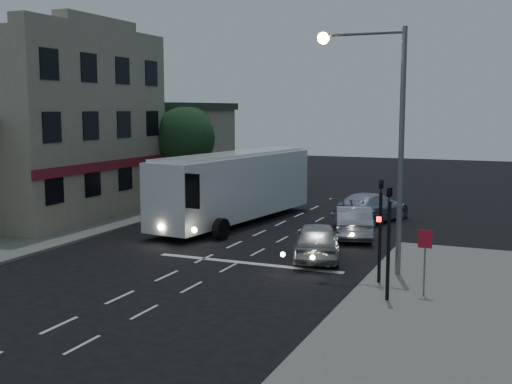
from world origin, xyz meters
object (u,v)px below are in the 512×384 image
at_px(car_sedan_a, 353,222).
at_px(streetlight, 384,122).
at_px(car_suv, 317,240).
at_px(traffic_signal_side, 389,230).
at_px(car_sedan_b, 371,207).
at_px(street_tree, 184,135).
at_px(regulatory_sign, 425,252).
at_px(traffic_signal_main, 380,218).
at_px(tour_bus, 235,185).

height_order(car_sedan_a, streetlight, streetlight).
distance_m(car_suv, traffic_signal_side, 6.58).
bearing_deg(car_sedan_b, street_tree, 10.36).
height_order(car_sedan_a, street_tree, street_tree).
height_order(regulatory_sign, street_tree, street_tree).
relative_size(car_sedan_b, traffic_signal_main, 1.35).
xyz_separation_m(traffic_signal_side, regulatory_sign, (1.00, 0.96, -0.82)).
bearing_deg(car_suv, tour_bus, -60.11).
relative_size(tour_bus, car_sedan_a, 2.73).
bearing_deg(regulatory_sign, traffic_signal_main, 149.16).
xyz_separation_m(car_sedan_a, street_tree, (-12.82, 6.26, 3.72)).
distance_m(traffic_signal_main, traffic_signal_side, 2.10).
relative_size(tour_bus, car_sedan_b, 2.31).
bearing_deg(traffic_signal_main, car_suv, 137.12).
bearing_deg(car_sedan_b, car_suv, 106.88).
bearing_deg(traffic_signal_side, car_suv, 128.34).
relative_size(traffic_signal_main, streetlight, 0.46).
bearing_deg(traffic_signal_main, street_tree, 137.97).
bearing_deg(tour_bus, traffic_signal_side, -39.31).
height_order(tour_bus, street_tree, street_tree).
distance_m(car_sedan_b, traffic_signal_side, 15.28).
bearing_deg(street_tree, streetlight, -39.51).
bearing_deg(streetlight, car_sedan_b, 104.55).
relative_size(car_sedan_b, regulatory_sign, 2.52).
height_order(tour_bus, traffic_signal_side, traffic_signal_side).
bearing_deg(car_sedan_a, car_suv, 69.95).
xyz_separation_m(traffic_signal_main, traffic_signal_side, (0.70, -1.98, 0.00)).
bearing_deg(tour_bus, car_sedan_b, 33.86).
bearing_deg(traffic_signal_main, streetlight, 100.20).
xyz_separation_m(traffic_signal_main, street_tree, (-15.81, 14.25, 2.08)).
distance_m(traffic_signal_main, regulatory_sign, 2.14).
distance_m(car_sedan_b, street_tree, 13.24).
xyz_separation_m(tour_bus, streetlight, (9.69, -7.94, 3.65)).
distance_m(tour_bus, traffic_signal_side, 15.56).
distance_m(car_sedan_a, regulatory_sign, 10.18).
bearing_deg(tour_bus, car_sedan_a, -3.73).
bearing_deg(traffic_signal_side, street_tree, 135.50).
bearing_deg(traffic_signal_main, car_sedan_b, 104.07).
relative_size(tour_bus, traffic_signal_main, 3.12).
distance_m(traffic_signal_side, street_tree, 23.24).
relative_size(car_sedan_b, street_tree, 0.89).
distance_m(regulatory_sign, streetlight, 5.18).
distance_m(traffic_signal_main, street_tree, 21.38).
bearing_deg(streetlight, regulatory_sign, -51.25).
height_order(car_suv, streetlight, streetlight).
bearing_deg(traffic_signal_side, car_sedan_a, 110.32).
relative_size(car_sedan_b, traffic_signal_side, 1.35).
xyz_separation_m(car_sedan_b, street_tree, (-12.62, 1.53, 3.69)).
xyz_separation_m(car_sedan_b, streetlight, (2.93, -11.29, 4.93)).
bearing_deg(regulatory_sign, streetlight, 128.75).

